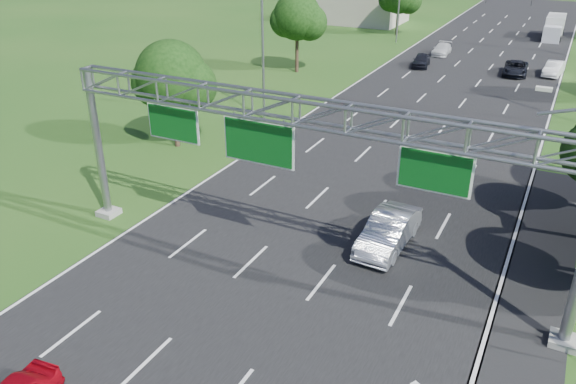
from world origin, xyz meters
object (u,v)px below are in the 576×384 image
Objects in this scene: sign_gantry at (298,125)px; box_truck at (554,28)px; traffic_signal at (563,11)px; silver_sedan at (389,231)px.

sign_gantry reaches higher than box_truck.
traffic_signal is at bearing -85.36° from box_truck.
sign_gantry is at bearing -95.76° from box_truck.
sign_gantry is 1.92× the size of traffic_signal.
box_truck is at bearing 89.53° from silver_sedan.
box_truck is at bearing 95.09° from traffic_signal.
traffic_signal is at bearing 82.32° from sign_gantry.
traffic_signal is 49.60m from silver_sedan.
sign_gantry is 7.76m from silver_sedan.
box_truck is (-1.09, 12.19, -3.78)m from traffic_signal.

